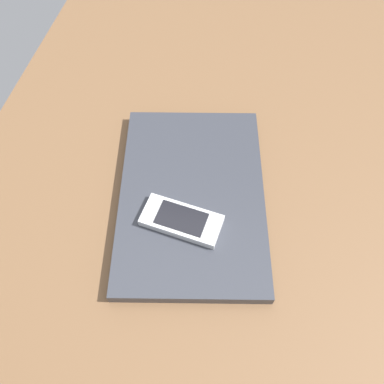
# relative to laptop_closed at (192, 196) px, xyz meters

# --- Properties ---
(desk_surface) EXTENTS (1.20, 0.80, 0.03)m
(desk_surface) POSITION_rel_laptop_closed_xyz_m (-0.06, 0.02, -0.02)
(desk_surface) COLOR brown
(desk_surface) RESTS_ON ground
(laptop_closed) EXTENTS (0.36, 0.27, 0.02)m
(laptop_closed) POSITION_rel_laptop_closed_xyz_m (0.00, 0.00, 0.00)
(laptop_closed) COLOR #33353D
(laptop_closed) RESTS_ON desk_surface
(cell_phone_on_laptop) EXTENTS (0.07, 0.12, 0.01)m
(cell_phone_on_laptop) POSITION_rel_laptop_closed_xyz_m (0.05, -0.01, 0.02)
(cell_phone_on_laptop) COLOR silver
(cell_phone_on_laptop) RESTS_ON laptop_closed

